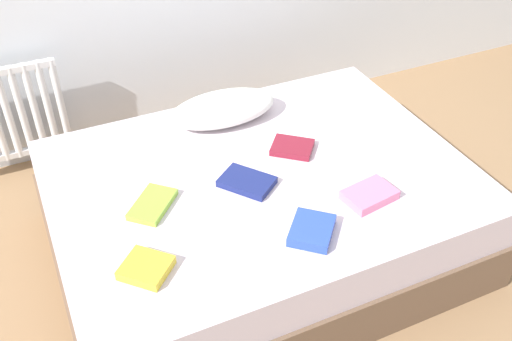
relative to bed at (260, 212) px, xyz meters
The scene contains 10 objects.
ground_plane 0.25m from the bed, ahead, with size 8.00×8.00×0.00m, color #93704C.
bed is the anchor object (origin of this frame).
radiator 1.62m from the bed, 132.00° to the left, with size 0.71×0.04×0.58m.
pillow 0.60m from the bed, 88.44° to the left, with size 0.58×0.30×0.15m, color white.
textbook_blue 0.54m from the bed, 87.46° to the right, with size 0.21×0.17×0.04m, color #2847B7.
textbook_pink 0.59m from the bed, 45.60° to the right, with size 0.23×0.16×0.04m, color pink.
textbook_maroon 0.37m from the bed, 24.94° to the left, with size 0.20×0.16×0.03m, color maroon.
textbook_lime 0.60m from the bed, behind, with size 0.24×0.14×0.03m, color #8CC638.
textbook_yellow 0.82m from the bed, 150.39° to the right, with size 0.18×0.17×0.04m, color yellow.
textbook_navy 0.29m from the bed, 150.86° to the right, with size 0.24×0.16×0.03m, color navy.
Camera 1 is at (-0.93, -1.97, 2.22)m, focal length 40.85 mm.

